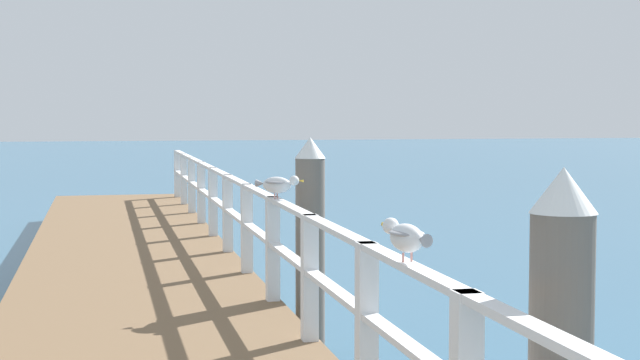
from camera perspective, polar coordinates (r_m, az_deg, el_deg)
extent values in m
cube|color=brown|center=(10.81, -10.61, -6.85)|extent=(2.56, 21.45, 0.51)
cube|color=white|center=(6.00, 2.72, -8.27)|extent=(0.12, 0.12, 0.98)
cube|color=white|center=(7.58, -0.61, -5.70)|extent=(0.12, 0.12, 0.98)
cube|color=white|center=(9.19, -2.76, -4.01)|extent=(0.12, 0.12, 0.98)
cube|color=white|center=(10.81, -4.27, -2.82)|extent=(0.12, 0.12, 0.98)
cube|color=white|center=(12.43, -5.38, -1.94)|extent=(0.12, 0.12, 0.98)
cube|color=white|center=(14.07, -6.24, -1.26)|extent=(0.12, 0.12, 0.98)
cube|color=white|center=(15.71, -6.91, -0.72)|extent=(0.12, 0.12, 0.98)
cube|color=white|center=(17.35, -7.46, -0.29)|extent=(0.12, 0.12, 0.98)
cube|color=white|center=(18.99, -7.91, 0.07)|extent=(0.12, 0.12, 0.98)
cube|color=white|center=(20.64, -8.29, 0.37)|extent=(0.12, 0.12, 0.98)
cube|color=white|center=(10.76, -4.28, -0.34)|extent=(0.10, 19.85, 0.04)
cube|color=white|center=(10.80, -4.27, -2.56)|extent=(0.10, 19.85, 0.04)
cone|color=white|center=(4.33, 13.96, -0.57)|extent=(0.29, 0.29, 0.20)
cylinder|color=#6B6056|center=(9.37, -0.57, -4.33)|extent=(0.28, 0.28, 1.83)
cone|color=white|center=(9.28, -0.58, 1.89)|extent=(0.29, 0.29, 0.20)
ellipsoid|color=white|center=(5.16, 5.05, -3.37)|extent=(0.18, 0.30, 0.15)
sphere|color=white|center=(5.31, 4.13, -2.68)|extent=(0.09, 0.09, 0.09)
cone|color=gold|center=(5.36, 3.80, -2.60)|extent=(0.03, 0.05, 0.02)
cone|color=#939399|center=(5.01, 6.00, -3.48)|extent=(0.08, 0.09, 0.07)
ellipsoid|color=#939399|center=(5.16, 5.05, -3.09)|extent=(0.22, 0.25, 0.04)
cylinder|color=tan|center=(5.15, 4.85, -4.51)|extent=(0.01, 0.01, 0.05)
cylinder|color=tan|center=(5.18, 5.34, -4.47)|extent=(0.01, 0.01, 0.05)
ellipsoid|color=white|center=(8.89, -2.52, -0.29)|extent=(0.30, 0.27, 0.15)
sphere|color=white|center=(8.81, -1.51, -0.04)|extent=(0.09, 0.09, 0.09)
cone|color=gold|center=(8.78, -1.13, -0.05)|extent=(0.05, 0.05, 0.02)
cone|color=#939399|center=(8.97, -3.49, -0.20)|extent=(0.11, 0.10, 0.07)
ellipsoid|color=#939399|center=(8.89, -2.52, -0.12)|extent=(0.28, 0.28, 0.04)
cylinder|color=tan|center=(8.93, -2.50, -0.92)|extent=(0.01, 0.01, 0.05)
cylinder|color=tan|center=(8.88, -2.65, -0.94)|extent=(0.01, 0.01, 0.05)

